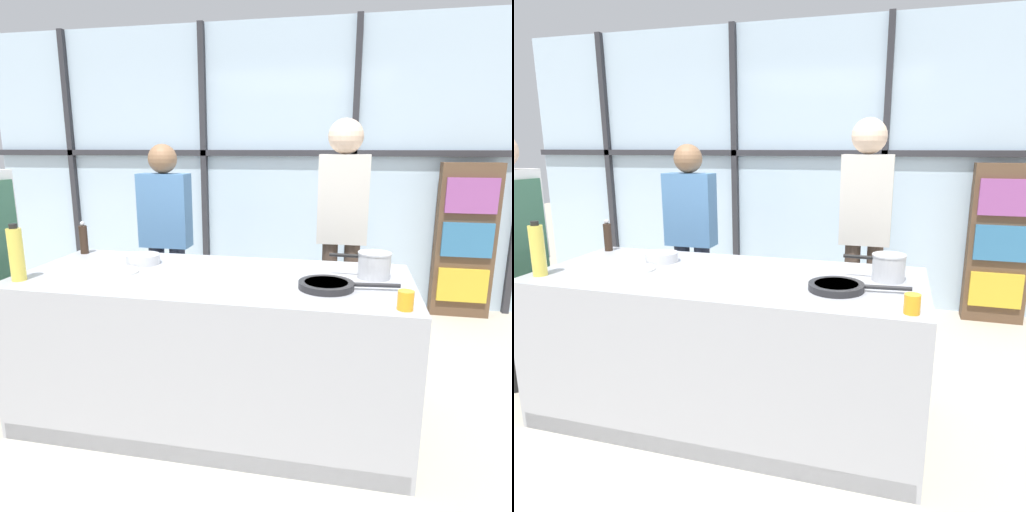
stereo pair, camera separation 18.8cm
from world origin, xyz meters
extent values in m
plane|color=#BCB29E|center=(0.00, 0.00, 0.00)|extent=(18.00, 18.00, 0.00)
cube|color=silver|center=(0.00, 2.32, 1.40)|extent=(6.40, 0.04, 2.80)
cube|color=#2D2D33|center=(0.00, 2.27, 1.54)|extent=(6.40, 0.06, 0.06)
cube|color=#2D2D33|center=(-2.30, 2.27, 1.40)|extent=(0.06, 0.06, 2.80)
cube|color=#2D2D33|center=(-0.77, 2.27, 1.40)|extent=(0.06, 0.06, 2.80)
cube|color=#2D2D33|center=(0.77, 2.27, 1.40)|extent=(0.06, 0.06, 2.80)
cube|color=brown|center=(1.83, 2.14, 0.73)|extent=(0.53, 0.16, 1.46)
cube|color=gold|center=(1.83, 2.04, 0.32)|extent=(0.45, 0.03, 0.32)
cube|color=teal|center=(1.83, 2.04, 0.76)|extent=(0.45, 0.03, 0.32)
cube|color=#994C93|center=(1.83, 2.04, 1.17)|extent=(0.45, 0.03, 0.32)
cube|color=#A8AAB2|center=(0.00, 0.00, 0.44)|extent=(2.22, 0.94, 0.89)
cube|color=black|center=(0.77, 0.00, 0.88)|extent=(0.52, 0.52, 0.01)
cube|color=black|center=(0.00, -0.46, 0.05)|extent=(2.18, 0.03, 0.10)
cylinder|color=#38383D|center=(0.65, -0.12, 0.88)|extent=(0.13, 0.13, 0.01)
cylinder|color=#38383D|center=(0.90, -0.12, 0.88)|extent=(0.13, 0.13, 0.01)
cylinder|color=#38383D|center=(0.65, 0.12, 0.88)|extent=(0.13, 0.13, 0.01)
cylinder|color=#38383D|center=(0.90, 0.12, 0.88)|extent=(0.13, 0.13, 0.01)
cylinder|color=black|center=(-1.50, 0.08, 0.42)|extent=(0.14, 0.14, 0.85)
cube|color=#38664C|center=(-1.39, -0.02, 0.93)|extent=(0.02, 0.38, 0.93)
cylinder|color=#232838|center=(-0.61, 1.01, 0.41)|extent=(0.13, 0.13, 0.81)
cylinder|color=#232838|center=(-0.79, 1.01, 0.41)|extent=(0.13, 0.13, 0.81)
cube|color=#4C7AAD|center=(-0.70, 1.01, 1.10)|extent=(0.40, 0.18, 0.58)
sphere|color=#8C6647|center=(-0.70, 1.01, 1.51)|extent=(0.23, 0.23, 0.23)
cylinder|color=#47382D|center=(0.78, 1.01, 0.45)|extent=(0.12, 0.12, 0.90)
cylinder|color=#47382D|center=(0.62, 1.01, 0.45)|extent=(0.12, 0.12, 0.90)
cube|color=beige|center=(0.70, 1.01, 1.22)|extent=(0.36, 0.16, 0.65)
sphere|color=beige|center=(0.70, 1.01, 1.67)|extent=(0.25, 0.25, 0.25)
cylinder|color=#232326|center=(0.65, -0.12, 0.91)|extent=(0.29, 0.29, 0.04)
cylinder|color=#B26B2D|center=(0.65, -0.12, 0.92)|extent=(0.22, 0.22, 0.01)
cylinder|color=#232326|center=(0.90, -0.10, 0.91)|extent=(0.23, 0.04, 0.02)
cylinder|color=silver|center=(0.90, 0.12, 0.96)|extent=(0.18, 0.18, 0.15)
cylinder|color=silver|center=(0.90, 0.12, 1.03)|extent=(0.18, 0.18, 0.01)
cylinder|color=black|center=(0.73, 0.13, 1.01)|extent=(0.16, 0.03, 0.02)
cylinder|color=white|center=(-0.56, -0.06, 0.89)|extent=(0.24, 0.24, 0.01)
cylinder|color=silver|center=(-0.50, 0.16, 0.92)|extent=(0.21, 0.21, 0.06)
cylinder|color=#4C4C51|center=(-0.50, 0.16, 0.94)|extent=(0.17, 0.17, 0.01)
cylinder|color=#E0CC4C|center=(-1.01, -0.31, 1.03)|extent=(0.08, 0.08, 0.29)
cylinder|color=black|center=(-1.01, -0.31, 1.19)|extent=(0.04, 0.04, 0.02)
cylinder|color=#332319|center=(-1.02, 0.35, 0.98)|extent=(0.05, 0.05, 0.19)
sphere|color=#B2B2B7|center=(-1.02, 0.35, 1.10)|extent=(0.03, 0.03, 0.03)
cylinder|color=orange|center=(1.01, -0.37, 0.93)|extent=(0.07, 0.07, 0.09)
camera|label=1|loc=(0.74, -2.40, 1.60)|focal=32.00mm
camera|label=2|loc=(0.92, -2.36, 1.60)|focal=32.00mm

